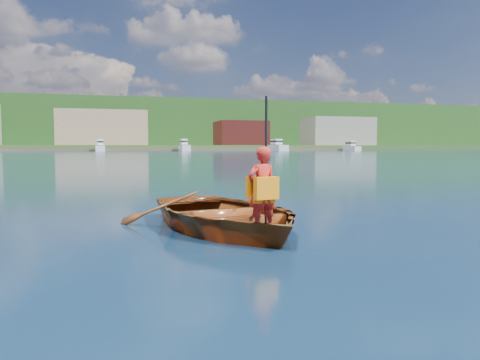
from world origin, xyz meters
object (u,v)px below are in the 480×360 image
Objects in this scene: child_paddler at (262,189)px; rowboat at (224,214)px; dock at (125,150)px; marina_yachts at (122,147)px.

rowboat is at bearing 111.47° from child_paddler.
child_paddler is (0.33, -0.85, 0.45)m from rowboat.
dock reaches higher than rowboat.
rowboat is 0.03× the size of dock.
dock is 1.08× the size of marina_yachts.
marina_yachts is (-0.86, -4.73, 1.05)m from dock.
child_paddler is 0.01× the size of marina_yachts.
child_paddler is 0.01× the size of dock.
dock is at bearing 89.43° from child_paddler.
rowboat is 147.13m from dock.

